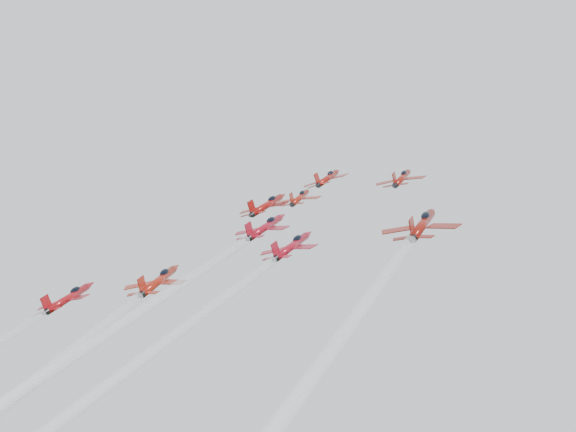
% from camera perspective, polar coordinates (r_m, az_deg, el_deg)
% --- Properties ---
extents(jet_lead, '(9.59, 11.65, 9.31)m').
position_cam_1_polar(jet_lead, '(155.47, 2.84, 2.73)').
color(jet_lead, '#A3170F').
extents(jet_row2_left, '(10.17, 12.36, 9.87)m').
position_cam_1_polar(jet_row2_left, '(145.71, -1.49, 0.82)').
color(jet_row2_left, '#A6130F').
extents(jet_row2_center, '(8.50, 10.33, 8.25)m').
position_cam_1_polar(jet_row2_center, '(143.10, 0.85, 1.34)').
color(jet_row2_center, '#A92010').
extents(jet_row2_right, '(8.65, 10.51, 8.39)m').
position_cam_1_polar(jet_row2_right, '(134.15, 8.10, 2.71)').
color(jet_row2_right, maroon).
extents(jet_center, '(9.65, 83.22, 66.33)m').
position_cam_1_polar(jet_center, '(88.17, -13.51, -9.81)').
color(jet_center, '#AF1022').
extents(jet_rear_right, '(8.63, 74.46, 59.35)m').
position_cam_1_polar(jet_rear_right, '(74.10, -11.51, -12.42)').
color(jet_rear_right, '#B21124').
extents(jet_rear_farright, '(10.06, 86.71, 69.11)m').
position_cam_1_polar(jet_rear_farright, '(57.40, -0.84, -15.04)').
color(jet_rear_farright, maroon).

